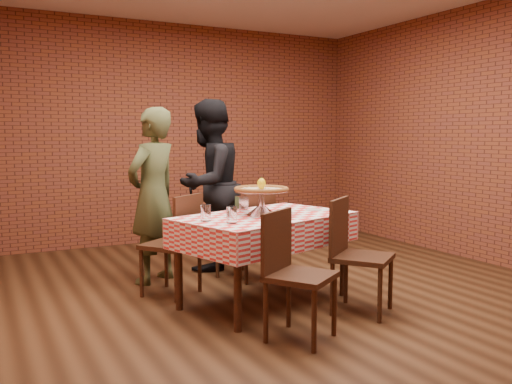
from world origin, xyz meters
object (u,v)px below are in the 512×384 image
chair_far_left (171,245)px  diner_olive (153,196)px  pizza (261,190)px  chair_far_right (245,232)px  chair_near_left (301,276)px  diner_black (209,185)px  water_glass_left (232,215)px  condiment_caddy (242,204)px  water_glass_right (206,213)px  table (265,259)px  pizza_stand (261,203)px  chair_near_right (362,257)px

chair_far_left → diner_olive: bearing=-125.8°
pizza → chair_far_right: size_ratio=0.50×
chair_near_left → chair_far_right: size_ratio=0.97×
pizza → diner_olive: 1.24m
pizza → diner_olive: diner_olive is taller
pizza → diner_black: bearing=87.1°
chair_far_left → chair_far_right: chair_far_right is taller
pizza → chair_far_left: size_ratio=0.51×
diner_black → chair_near_left: bearing=49.5°
water_glass_left → condiment_caddy: bearing=57.7°
chair_near_left → chair_far_right: 1.74m
pizza → chair_near_left: size_ratio=0.51×
water_glass_left → condiment_caddy: size_ratio=0.98×
water_glass_right → table: bearing=7.5°
water_glass_right → diner_olive: (-0.07, 1.17, 0.02)m
pizza_stand → chair_far_left: (-0.62, 0.57, -0.40)m
chair_near_left → chair_near_right: bearing=-13.5°
diner_olive → pizza: bearing=88.1°
table → pizza: 0.59m
pizza_stand → pizza: size_ratio=0.99×
table → chair_far_left: bearing=137.1°
chair_far_right → diner_olive: diner_olive is taller
chair_near_right → chair_far_right: (-0.35, 1.42, 0.01)m
table → condiment_caddy: (-0.07, 0.31, 0.45)m
diner_olive → chair_far_left: bearing=58.4°
pizza_stand → water_glass_left: (-0.41, -0.28, -0.04)m
water_glass_left → pizza: bearing=34.6°
chair_far_right → water_glass_right: bearing=27.1°
chair_near_left → chair_far_left: chair_far_left is taller
table → pizza_stand: bearing=135.6°
chair_near_left → diner_olive: (-0.46, 1.96, 0.40)m
pizza → chair_far_right: 0.98m
diner_olive → diner_black: diner_black is taller
table → condiment_caddy: condiment_caddy is taller
water_glass_left → chair_near_right: size_ratio=0.14×
table → water_glass_left: (-0.43, -0.26, 0.45)m
water_glass_left → condiment_caddy: condiment_caddy is taller
table → diner_olive: diner_olive is taller
chair_far_left → chair_far_right: bearing=159.2°
chair_near_right → diner_olive: size_ratio=0.54×
table → water_glass_right: 0.73m
pizza_stand → pizza: bearing=0.0°
pizza_stand → condiment_caddy: bearing=98.7°
pizza_stand → chair_near_left: pizza_stand is taller
pizza → water_glass_left: size_ratio=3.59×
pizza_stand → water_glass_right: bearing=-170.1°
chair_near_left → diner_black: size_ratio=0.50×
water_glass_right → pizza: bearing=9.9°
chair_near_right → water_glass_left: bearing=124.6°
pizza_stand → pizza: 0.11m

